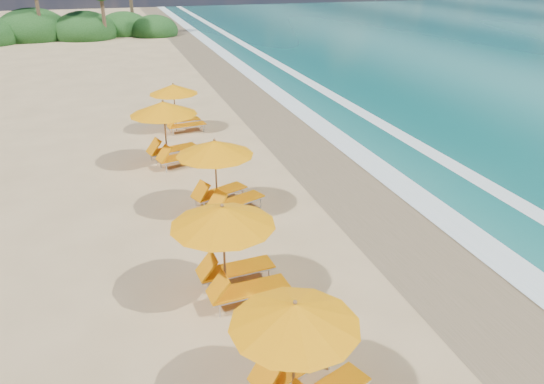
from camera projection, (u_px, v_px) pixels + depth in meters
The scene contains 9 objects.
ground at pixel (272, 227), 16.14m from camera, with size 160.00×160.00×0.00m, color tan.
wet_sand at pixel (387, 210), 17.23m from camera, with size 4.00×160.00×0.01m, color #876F51.
surf_foam at pixel (457, 199), 17.96m from camera, with size 4.00×160.00×0.01m.
station_1 at pixel (302, 344), 9.31m from camera, with size 3.06×3.02×2.36m.
station_2 at pixel (232, 245), 12.36m from camera, with size 2.85×2.67×2.53m.
station_3 at pixel (221, 170), 16.75m from camera, with size 3.25×3.21×2.50m.
station_4 at pixel (170, 128), 20.53m from camera, with size 3.33×3.23×2.66m.
station_5 at pixel (178, 104), 24.63m from camera, with size 2.71×2.57×2.32m.
treeline at pixel (44, 29), 52.57m from camera, with size 25.80×8.80×9.74m.
Camera 1 is at (-4.27, -13.60, 7.65)m, focal length 34.36 mm.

